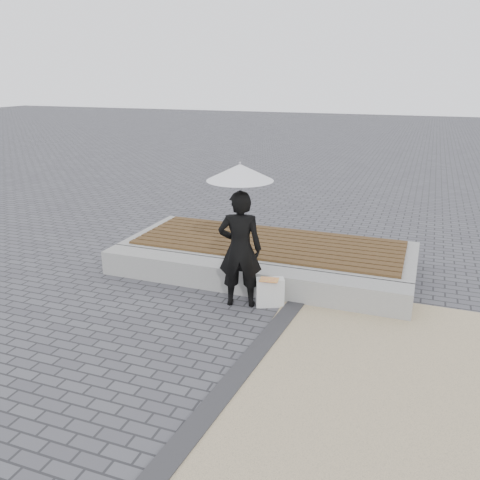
{
  "coord_description": "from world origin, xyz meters",
  "views": [
    {
      "loc": [
        2.48,
        -5.22,
        3.23
      ],
      "look_at": [
        0.1,
        1.1,
        1.0
      ],
      "focal_mm": 37.53,
      "sensor_mm": 36.0,
      "label": 1
    }
  ],
  "objects_px": {
    "seating_ledge": "(245,278)",
    "canvas_tote": "(270,292)",
    "woman": "(240,249)",
    "parasol": "(240,172)",
    "handbag": "(239,263)"
  },
  "relations": [
    {
      "from": "parasol",
      "to": "canvas_tote",
      "type": "relative_size",
      "value": 2.78
    },
    {
      "from": "seating_ledge",
      "to": "woman",
      "type": "height_order",
      "value": "woman"
    },
    {
      "from": "canvas_tote",
      "to": "parasol",
      "type": "bearing_deg",
      "value": 169.14
    },
    {
      "from": "seating_ledge",
      "to": "handbag",
      "type": "distance_m",
      "value": 0.36
    },
    {
      "from": "seating_ledge",
      "to": "woman",
      "type": "xyz_separation_m",
      "value": [
        0.1,
        -0.5,
        0.66
      ]
    },
    {
      "from": "seating_ledge",
      "to": "canvas_tote",
      "type": "xyz_separation_m",
      "value": [
        0.53,
        -0.4,
        0.01
      ]
    },
    {
      "from": "seating_ledge",
      "to": "parasol",
      "type": "height_order",
      "value": "parasol"
    },
    {
      "from": "handbag",
      "to": "canvas_tote",
      "type": "xyz_separation_m",
      "value": [
        0.58,
        -0.23,
        -0.3
      ]
    },
    {
      "from": "canvas_tote",
      "to": "seating_ledge",
      "type": "bearing_deg",
      "value": 118.48
    },
    {
      "from": "woman",
      "to": "seating_ledge",
      "type": "bearing_deg",
      "value": -93.97
    },
    {
      "from": "woman",
      "to": "canvas_tote",
      "type": "xyz_separation_m",
      "value": [
        0.43,
        0.1,
        -0.65
      ]
    },
    {
      "from": "woman",
      "to": "parasol",
      "type": "bearing_deg",
      "value": -15.13
    },
    {
      "from": "seating_ledge",
      "to": "handbag",
      "type": "relative_size",
      "value": 15.99
    },
    {
      "from": "handbag",
      "to": "canvas_tote",
      "type": "relative_size",
      "value": 0.73
    },
    {
      "from": "seating_ledge",
      "to": "woman",
      "type": "distance_m",
      "value": 0.83
    }
  ]
}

